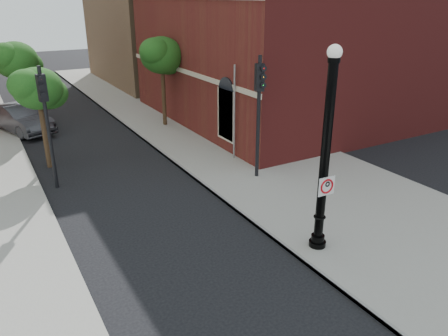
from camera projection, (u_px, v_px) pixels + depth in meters
ground at (234, 270)px, 12.92m from camera, size 120.00×120.00×0.00m
sidewalk_right at (233, 144)px, 23.73m from camera, size 8.00×60.00×0.12m
curb_edge at (166, 156)px, 21.90m from camera, size 0.10×60.00×0.14m
brick_wall_building at (331, 16)px, 29.30m from camera, size 22.30×16.30×12.50m
bg_building_tan_b at (216, 1)px, 41.91m from camera, size 22.00×14.00×14.00m
lamppost at (325, 163)px, 12.92m from camera, size 0.54×0.54×6.37m
no_parking_sign at (327, 186)px, 13.04m from camera, size 0.59×0.08×0.59m
parked_car at (21, 118)px, 25.64m from camera, size 3.38×5.38×1.67m
traffic_signal_left at (45, 108)px, 17.19m from camera, size 0.36×0.43×5.08m
traffic_signal_right at (259, 98)px, 18.05m from camera, size 0.40×0.46×5.35m
utility_pole at (234, 114)px, 20.69m from camera, size 0.09×0.09×4.64m
street_tree_a at (38, 89)px, 19.37m from camera, size 2.59×2.34×4.67m
street_tree_b at (16, 61)px, 24.68m from camera, size 2.88×2.61×5.20m
street_tree_c at (162, 56)px, 25.59m from camera, size 2.98×2.69×5.37m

